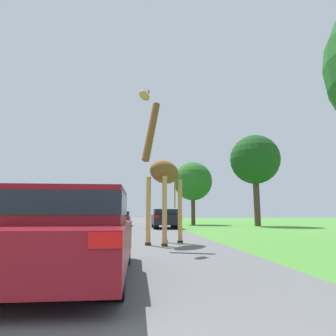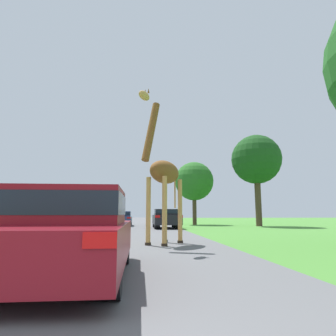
{
  "view_description": "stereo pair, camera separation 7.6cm",
  "coord_description": "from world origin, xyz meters",
  "px_view_note": "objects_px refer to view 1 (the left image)",
  "views": [
    {
      "loc": [
        1.01,
        -0.84,
        1.07
      ],
      "look_at": [
        2.09,
        10.01,
        2.74
      ],
      "focal_mm": 32.0,
      "sensor_mm": 36.0,
      "label": 1
    },
    {
      "loc": [
        1.08,
        -0.85,
        1.07
      ],
      "look_at": [
        2.09,
        10.01,
        2.74
      ],
      "focal_mm": 32.0,
      "sensor_mm": 36.0,
      "label": 2
    }
  ],
  "objects_px": {
    "car_queue_right": "(165,218)",
    "car_queue_left": "(55,221)",
    "car_lead_maroon": "(74,231)",
    "car_verge_right": "(91,220)",
    "car_far_ahead": "(120,218)",
    "tree_right_cluster": "(193,181)",
    "giraffe_near_road": "(163,173)",
    "tree_left_edge": "(255,160)"
  },
  "relations": [
    {
      "from": "car_queue_right",
      "to": "car_queue_left",
      "type": "height_order",
      "value": "car_queue_left"
    },
    {
      "from": "car_lead_maroon",
      "to": "car_verge_right",
      "type": "bearing_deg",
      "value": 97.42
    },
    {
      "from": "car_lead_maroon",
      "to": "car_far_ahead",
      "type": "bearing_deg",
      "value": 91.28
    },
    {
      "from": "car_queue_left",
      "to": "car_verge_right",
      "type": "bearing_deg",
      "value": 86.58
    },
    {
      "from": "car_far_ahead",
      "to": "car_verge_right",
      "type": "bearing_deg",
      "value": -97.29
    },
    {
      "from": "car_verge_right",
      "to": "tree_right_cluster",
      "type": "height_order",
      "value": "tree_right_cluster"
    },
    {
      "from": "giraffe_near_road",
      "to": "tree_right_cluster",
      "type": "distance_m",
      "value": 19.56
    },
    {
      "from": "car_queue_right",
      "to": "car_queue_left",
      "type": "relative_size",
      "value": 0.92
    },
    {
      "from": "car_lead_maroon",
      "to": "tree_right_cluster",
      "type": "height_order",
      "value": "tree_right_cluster"
    },
    {
      "from": "car_verge_right",
      "to": "tree_right_cluster",
      "type": "xyz_separation_m",
      "value": [
        8.24,
        11.5,
        3.61
      ]
    },
    {
      "from": "giraffe_near_road",
      "to": "tree_left_edge",
      "type": "distance_m",
      "value": 18.05
    },
    {
      "from": "car_queue_right",
      "to": "tree_left_edge",
      "type": "height_order",
      "value": "tree_left_edge"
    },
    {
      "from": "car_far_ahead",
      "to": "tree_left_edge",
      "type": "relative_size",
      "value": 0.53
    },
    {
      "from": "car_lead_maroon",
      "to": "car_queue_left",
      "type": "xyz_separation_m",
      "value": [
        -2.05,
        6.56,
        0.02
      ]
    },
    {
      "from": "car_queue_right",
      "to": "tree_right_cluster",
      "type": "height_order",
      "value": "tree_right_cluster"
    },
    {
      "from": "giraffe_near_road",
      "to": "car_verge_right",
      "type": "bearing_deg",
      "value": -30.44
    },
    {
      "from": "tree_right_cluster",
      "to": "car_lead_maroon",
      "type": "bearing_deg",
      "value": -105.1
    },
    {
      "from": "tree_left_edge",
      "to": "tree_right_cluster",
      "type": "distance_m",
      "value": 6.58
    },
    {
      "from": "car_queue_right",
      "to": "car_verge_right",
      "type": "xyz_separation_m",
      "value": [
        -4.81,
        -4.6,
        -0.06
      ]
    },
    {
      "from": "car_lead_maroon",
      "to": "car_verge_right",
      "type": "xyz_separation_m",
      "value": [
        -1.67,
        12.83,
        -0.08
      ]
    },
    {
      "from": "car_queue_right",
      "to": "giraffe_near_road",
      "type": "bearing_deg",
      "value": -95.5
    },
    {
      "from": "car_queue_left",
      "to": "tree_left_edge",
      "type": "relative_size",
      "value": 0.59
    },
    {
      "from": "car_far_ahead",
      "to": "tree_left_edge",
      "type": "xyz_separation_m",
      "value": [
        12.04,
        -1.71,
        5.17
      ]
    },
    {
      "from": "giraffe_near_road",
      "to": "car_queue_right",
      "type": "height_order",
      "value": "giraffe_near_road"
    },
    {
      "from": "car_far_ahead",
      "to": "tree_left_edge",
      "type": "height_order",
      "value": "tree_left_edge"
    },
    {
      "from": "car_far_ahead",
      "to": "tree_right_cluster",
      "type": "height_order",
      "value": "tree_right_cluster"
    },
    {
      "from": "car_verge_right",
      "to": "car_far_ahead",
      "type": "bearing_deg",
      "value": 82.71
    },
    {
      "from": "car_far_ahead",
      "to": "car_verge_right",
      "type": "distance_m",
      "value": 9.29
    },
    {
      "from": "car_verge_right",
      "to": "tree_right_cluster",
      "type": "bearing_deg",
      "value": 54.38
    },
    {
      "from": "giraffe_near_road",
      "to": "car_lead_maroon",
      "type": "xyz_separation_m",
      "value": [
        -1.98,
        -5.4,
        -1.74
      ]
    },
    {
      "from": "car_queue_right",
      "to": "car_queue_left",
      "type": "xyz_separation_m",
      "value": [
        -5.18,
        -10.87,
        0.03
      ]
    },
    {
      "from": "car_queue_right",
      "to": "car_lead_maroon",
      "type": "bearing_deg",
      "value": -100.2
    },
    {
      "from": "car_far_ahead",
      "to": "car_verge_right",
      "type": "height_order",
      "value": "car_verge_right"
    },
    {
      "from": "car_lead_maroon",
      "to": "car_queue_right",
      "type": "height_order",
      "value": "car_lead_maroon"
    },
    {
      "from": "giraffe_near_road",
      "to": "car_queue_right",
      "type": "relative_size",
      "value": 1.21
    },
    {
      "from": "car_lead_maroon",
      "to": "car_queue_right",
      "type": "bearing_deg",
      "value": 79.8
    },
    {
      "from": "car_queue_left",
      "to": "tree_right_cluster",
      "type": "bearing_deg",
      "value": 64.15
    },
    {
      "from": "car_queue_right",
      "to": "tree_left_edge",
      "type": "bearing_deg",
      "value": 19.0
    },
    {
      "from": "giraffe_near_road",
      "to": "car_far_ahead",
      "type": "relative_size",
      "value": 1.23
    },
    {
      "from": "car_lead_maroon",
      "to": "car_far_ahead",
      "type": "height_order",
      "value": "car_lead_maroon"
    },
    {
      "from": "car_lead_maroon",
      "to": "car_far_ahead",
      "type": "relative_size",
      "value": 1.05
    },
    {
      "from": "car_lead_maroon",
      "to": "car_queue_right",
      "type": "distance_m",
      "value": 17.71
    }
  ]
}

